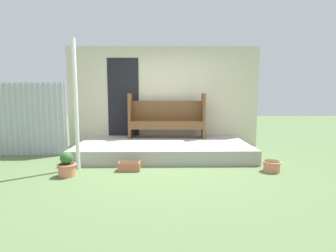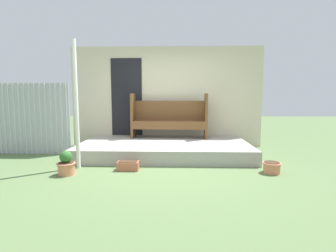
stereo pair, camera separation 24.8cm
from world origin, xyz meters
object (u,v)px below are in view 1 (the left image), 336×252
Objects in this scene: bench at (167,116)px; flower_pot_left at (67,166)px; flower_pot_middle at (272,166)px; support_post at (76,105)px; planter_box_rect at (129,166)px.

bench is 2.87m from flower_pot_left.
flower_pot_middle is at bearing -45.39° from bench.
flower_pot_left is at bearing -96.65° from support_post.
flower_pot_left is (-1.70, -2.21, -0.65)m from bench.
bench is at bearing 69.85° from planter_box_rect.
support_post is 5.65× the size of flower_pot_left.
support_post is 3.67m from flower_pot_middle.
flower_pot_middle is (3.56, 0.22, -0.07)m from flower_pot_left.
bench is 4.89× the size of planter_box_rect.
flower_pot_middle is at bearing -2.19° from planter_box_rect.
bench is 2.82m from flower_pot_middle.
planter_box_rect is at bearing 177.81° from flower_pot_middle.
bench is at bearing 52.42° from flower_pot_left.
flower_pot_left is 3.57m from flower_pot_middle.
bench reaches higher than planter_box_rect.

